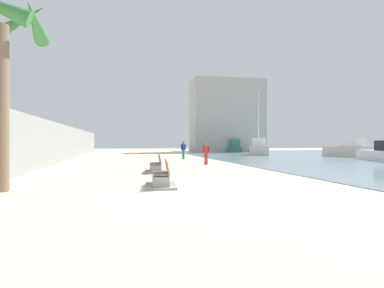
# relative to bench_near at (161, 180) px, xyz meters

# --- Properties ---
(ground_plane) EXTENTS (120.00, 120.00, 0.00)m
(ground_plane) POSITION_rel_bench_near_xyz_m (0.88, 15.96, -0.23)
(ground_plane) COLOR beige
(seawall) EXTENTS (0.80, 64.00, 3.08)m
(seawall) POSITION_rel_bench_near_xyz_m (-6.62, 15.96, 1.31)
(seawall) COLOR gray
(seawall) RESTS_ON ground
(bench_near) EXTENTS (1.28, 2.19, 0.98)m
(bench_near) POSITION_rel_bench_near_xyz_m (0.00, 0.00, 0.00)
(bench_near) COLOR gray
(bench_near) RESTS_ON ground
(bench_far) EXTENTS (1.24, 2.17, 0.98)m
(bench_far) POSITION_rel_bench_near_xyz_m (0.34, 5.98, 0.00)
(bench_far) COLOR gray
(bench_far) RESTS_ON ground
(person_walking) EXTENTS (0.53, 0.22, 1.61)m
(person_walking) POSITION_rel_bench_near_xyz_m (4.45, 11.55, 0.70)
(person_walking) COLOR #B22D33
(person_walking) RESTS_ON ground
(person_standing) EXTENTS (0.49, 0.29, 1.71)m
(person_standing) POSITION_rel_bench_near_xyz_m (4.17, 19.49, 0.76)
(person_standing) COLOR teal
(person_standing) RESTS_ON ground
(boat_distant) EXTENTS (1.99, 5.07, 2.17)m
(boat_distant) POSITION_rel_bench_near_xyz_m (31.51, 32.50, 0.61)
(boat_distant) COLOR beige
(boat_distant) RESTS_ON water_bay
(boat_outer) EXTENTS (3.60, 5.27, 2.02)m
(boat_outer) POSITION_rel_bench_near_xyz_m (22.79, 21.18, 0.57)
(boat_outer) COLOR beige
(boat_outer) RESTS_ON water_bay
(boat_nearest) EXTENTS (4.04, 4.73, 2.05)m
(boat_nearest) POSITION_rel_bench_near_xyz_m (16.65, 41.24, 0.54)
(boat_nearest) COLOR #337060
(boat_nearest) RESTS_ON water_bay
(boat_mid_bay) EXTENTS (2.99, 7.02, 1.72)m
(boat_mid_bay) POSITION_rel_bench_near_xyz_m (20.28, 12.93, 0.44)
(boat_mid_bay) COLOR white
(boat_mid_bay) RESTS_ON water_bay
(boat_far_right) EXTENTS (4.46, 6.87, 8.05)m
(boat_far_right) POSITION_rel_bench_near_xyz_m (15.41, 28.61, 0.61)
(boat_far_right) COLOR beige
(boat_far_right) RESTS_ON water_bay
(harbor_building) EXTENTS (12.00, 6.00, 12.18)m
(harbor_building) POSITION_rel_bench_near_xyz_m (15.89, 43.96, 5.86)
(harbor_building) COLOR #ADAAA3
(harbor_building) RESTS_ON ground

